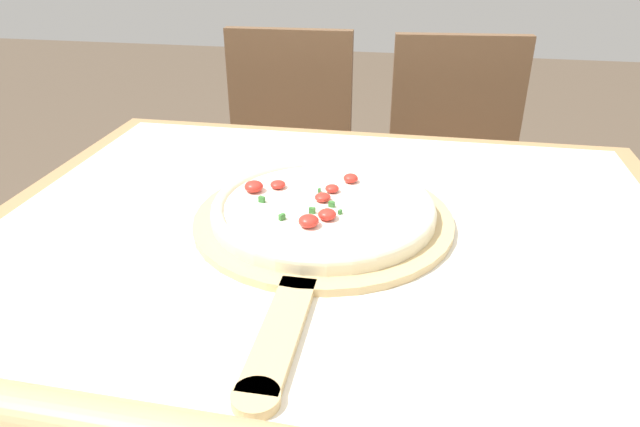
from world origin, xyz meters
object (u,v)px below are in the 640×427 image
(pizza, at_px, (323,208))
(chair_right, at_px, (454,172))
(chair_left, at_px, (286,160))
(pizza_peel, at_px, (321,225))

(pizza, bearing_deg, chair_right, 73.08)
(pizza, height_order, chair_left, chair_left)
(chair_left, xyz_separation_m, chair_right, (0.51, -0.00, 0.00))
(pizza, relative_size, chair_right, 0.39)
(pizza_peel, xyz_separation_m, pizza, (-0.00, 0.02, 0.02))
(chair_left, bearing_deg, chair_right, -2.22)
(pizza_peel, relative_size, chair_left, 0.68)
(pizza, distance_m, chair_right, 0.89)
(pizza_peel, bearing_deg, chair_right, 73.50)
(chair_right, bearing_deg, pizza, -112.60)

